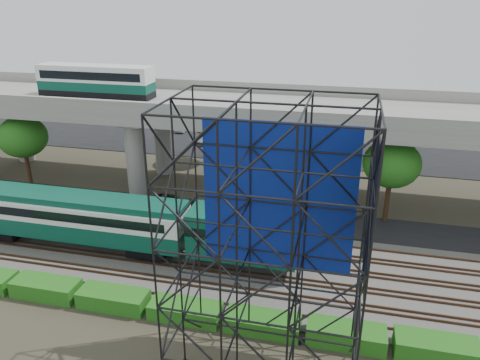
# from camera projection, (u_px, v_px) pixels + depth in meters

# --- Properties ---
(ground) EXTENTS (140.00, 140.00, 0.00)m
(ground) POSITION_uv_depth(u_px,v_px,m) (193.00, 278.00, 33.99)
(ground) COLOR #474233
(ground) RESTS_ON ground
(ballast_bed) EXTENTS (90.00, 12.00, 0.20)m
(ballast_bed) POSITION_uv_depth(u_px,v_px,m) (201.00, 262.00, 35.75)
(ballast_bed) COLOR slate
(ballast_bed) RESTS_ON ground
(service_road) EXTENTS (90.00, 5.00, 0.08)m
(service_road) POSITION_uv_depth(u_px,v_px,m) (229.00, 215.00, 43.43)
(service_road) COLOR black
(service_road) RESTS_ON ground
(parking_lot) EXTENTS (90.00, 18.00, 0.08)m
(parking_lot) POSITION_uv_depth(u_px,v_px,m) (272.00, 141.00, 64.60)
(parking_lot) COLOR black
(parking_lot) RESTS_ON ground
(harbor_water) EXTENTS (140.00, 40.00, 0.03)m
(harbor_water) POSITION_uv_depth(u_px,v_px,m) (293.00, 106.00, 84.42)
(harbor_water) COLOR slate
(harbor_water) RESTS_ON ground
(rail_tracks) EXTENTS (90.00, 9.52, 0.16)m
(rail_tracks) POSITION_uv_depth(u_px,v_px,m) (201.00, 260.00, 35.68)
(rail_tracks) COLOR #472D1E
(rail_tracks) RESTS_ON ballast_bed
(commuter_train) EXTENTS (29.30, 3.06, 4.30)m
(commuter_train) POSITION_uv_depth(u_px,v_px,m) (96.00, 218.00, 36.53)
(commuter_train) COLOR black
(commuter_train) RESTS_ON rail_tracks
(overpass) EXTENTS (80.00, 12.00, 12.40)m
(overpass) POSITION_uv_depth(u_px,v_px,m) (231.00, 114.00, 45.54)
(overpass) COLOR #9E9B93
(overpass) RESTS_ON ground
(scaffold_tower) EXTENTS (9.36, 6.36, 15.00)m
(scaffold_tower) POSITION_uv_depth(u_px,v_px,m) (267.00, 258.00, 22.51)
(scaffold_tower) COLOR black
(scaffold_tower) RESTS_ON ground
(hedge_strip) EXTENTS (34.60, 1.80, 1.20)m
(hedge_strip) POSITION_uv_depth(u_px,v_px,m) (185.00, 310.00, 29.68)
(hedge_strip) COLOR #185F15
(hedge_strip) RESTS_ON ground
(trees) EXTENTS (40.94, 16.94, 7.69)m
(trees) POSITION_uv_depth(u_px,v_px,m) (198.00, 137.00, 47.44)
(trees) COLOR #382314
(trees) RESTS_ON ground
(suv) EXTENTS (4.98, 2.90, 1.30)m
(suv) POSITION_uv_depth(u_px,v_px,m) (172.00, 203.00, 44.25)
(suv) COLOR black
(suv) RESTS_ON service_road
(parked_cars) EXTENTS (37.82, 9.66, 1.31)m
(parked_cars) POSITION_uv_depth(u_px,v_px,m) (284.00, 138.00, 63.79)
(parked_cars) COLOR white
(parked_cars) RESTS_ON parking_lot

